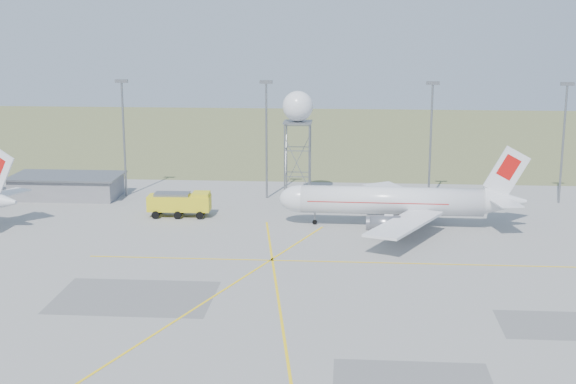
{
  "coord_description": "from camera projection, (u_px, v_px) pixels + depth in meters",
  "views": [
    {
      "loc": [
        3.92,
        -69.87,
        31.65
      ],
      "look_at": [
        -4.32,
        40.0,
        6.97
      ],
      "focal_mm": 50.0,
      "sensor_mm": 36.0,
      "label": 1
    }
  ],
  "objects": [
    {
      "name": "mast_c",
      "position": [
        431.0,
        131.0,
        135.46
      ],
      "size": [
        2.2,
        0.5,
        20.5
      ],
      "color": "slate",
      "rests_on": "ground"
    },
    {
      "name": "radar_tower",
      "position": [
        298.0,
        139.0,
        136.59
      ],
      "size": [
        5.2,
        5.2,
        18.82
      ],
      "color": "slate",
      "rests_on": "ground"
    },
    {
      "name": "mast_b",
      "position": [
        266.0,
        130.0,
        137.51
      ],
      "size": [
        2.2,
        0.5,
        20.5
      ],
      "color": "slate",
      "rests_on": "ground"
    },
    {
      "name": "airliner_main",
      "position": [
        396.0,
        201.0,
        120.67
      ],
      "size": [
        37.18,
        36.17,
        12.65
      ],
      "rotation": [
        0.0,
        0.0,
        3.12
      ],
      "color": "silver",
      "rests_on": "ground"
    },
    {
      "name": "building_grey",
      "position": [
        67.0,
        186.0,
        140.32
      ],
      "size": [
        19.0,
        10.0,
        3.9
      ],
      "color": "gray",
      "rests_on": "ground"
    },
    {
      "name": "fire_truck",
      "position": [
        181.0,
        205.0,
        127.1
      ],
      "size": [
        9.96,
        4.17,
        3.95
      ],
      "rotation": [
        0.0,
        0.0,
        0.03
      ],
      "color": "yellow",
      "rests_on": "ground"
    },
    {
      "name": "ground",
      "position": [
        302.0,
        358.0,
        75.19
      ],
      "size": [
        400.0,
        400.0,
        0.0
      ],
      "primitive_type": "plane",
      "color": "#9C9B97",
      "rests_on": "ground"
    },
    {
      "name": "mast_a",
      "position": [
        124.0,
        128.0,
        139.33
      ],
      "size": [
        2.2,
        0.5,
        20.5
      ],
      "color": "slate",
      "rests_on": "ground"
    },
    {
      "name": "mast_d",
      "position": [
        564.0,
        133.0,
        133.85
      ],
      "size": [
        2.2,
        0.5,
        20.5
      ],
      "color": "slate",
      "rests_on": "ground"
    },
    {
      "name": "grass_strip",
      "position": [
        333.0,
        135.0,
        211.42
      ],
      "size": [
        400.0,
        120.0,
        0.03
      ],
      "primitive_type": "cube",
      "color": "#5A6638",
      "rests_on": "ground"
    }
  ]
}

